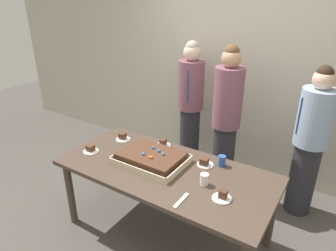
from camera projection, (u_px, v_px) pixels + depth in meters
The scene contains 15 objects.
ground_plane at pixel (166, 232), 2.96m from camera, with size 12.00×12.00×0.00m, color #4C4742.
interior_back_panel at pixel (238, 55), 3.58m from camera, with size 8.00×0.12×3.00m, color beige.
party_table at pixel (165, 176), 2.70m from camera, with size 1.94×0.91×0.74m.
sheet_cake at pixel (151, 158), 2.75m from camera, with size 0.63×0.46×0.12m.
plated_slice_near_left at pixel (91, 150), 2.94m from camera, with size 0.15×0.15×0.07m.
plated_slice_near_right at pixel (163, 144), 3.06m from camera, with size 0.15×0.15×0.07m.
plated_slice_far_left at pixel (205, 163), 2.70m from camera, with size 0.15×0.15×0.07m.
plated_slice_far_right at pixel (222, 196), 2.26m from camera, with size 0.15×0.15×0.08m.
plated_slice_center_front at pixel (123, 138), 3.18m from camera, with size 0.15×0.15×0.07m.
drink_cup_nearest at pixel (222, 161), 2.69m from camera, with size 0.07×0.07×0.10m, color #2D5199.
drink_cup_middle at pixel (204, 179), 2.42m from camera, with size 0.07×0.07×0.10m, color white.
cake_server_utensil at pixel (181, 200), 2.25m from camera, with size 0.03×0.20×0.01m, color silver.
person_serving_front at pixel (226, 122), 3.22m from camera, with size 0.31×0.31×1.73m.
person_green_shirt_behind at pixel (190, 106), 3.72m from camera, with size 0.32×0.32×1.69m.
person_striped_tie_right at pixel (310, 142), 2.95m from camera, with size 0.33×0.33×1.59m.
Camera 1 is at (1.25, -1.90, 2.18)m, focal length 31.84 mm.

